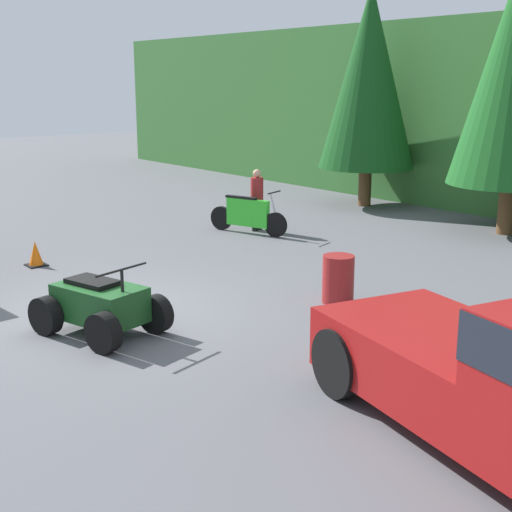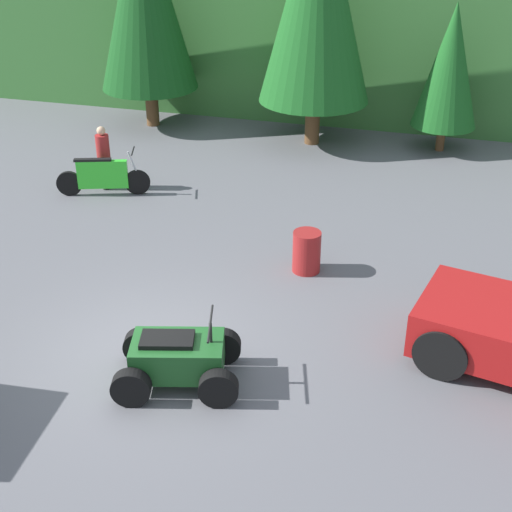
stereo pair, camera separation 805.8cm
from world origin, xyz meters
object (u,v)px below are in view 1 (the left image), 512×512
Objects in this scene: rider_person at (257,197)px; traffic_cone at (36,255)px; dirt_bike at (248,215)px; quad_atv at (100,306)px; steel_barrel at (338,279)px.

rider_person reaches higher than traffic_cone.
dirt_bike is 8.05m from quad_atv.
traffic_cone is 0.62× the size of steel_barrel.
rider_person is 6.20m from traffic_cone.
traffic_cone is 6.87m from steel_barrel.
traffic_cone is (-0.21, -5.74, -0.24)m from dirt_bike.
rider_person reaches higher than dirt_bike.
quad_atv is at bearing -10.12° from traffic_cone.
quad_atv reaches higher than traffic_cone.
rider_person is at bearing 109.03° from quad_atv.
rider_person is at bearing 154.22° from steel_barrel.
steel_barrel is (5.95, -2.88, -0.46)m from rider_person.
quad_atv is at bearing -106.15° from steel_barrel.
dirt_bike is 5.75m from traffic_cone.
steel_barrel is (5.81, -2.45, -0.05)m from dirt_bike.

